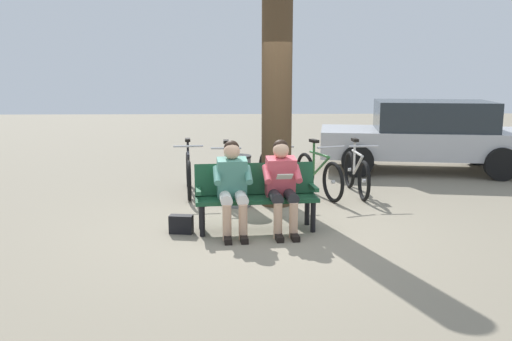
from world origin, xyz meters
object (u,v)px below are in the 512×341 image
Objects in this scene: bench at (256,192)px; bicycle_silver at (189,173)px; bicycle_blue at (272,175)px; bicycle_red at (356,173)px; handbag at (181,224)px; tree_trunk at (277,84)px; person_reading at (282,182)px; litter_bin at (238,181)px; bicycle_green at (318,175)px; parked_car at (425,134)px; bicycle_black at (226,176)px; person_companion at (233,183)px.

bench is 0.98× the size of bicycle_silver.
bicycle_blue is at bearing -105.64° from bench.
handbag is at bearing -52.75° from bicycle_red.
bicycle_red is at bearing 81.85° from bicycle_silver.
tree_trunk is 2.28× the size of bicycle_blue.
bicycle_red is (-1.42, -0.72, -1.53)m from tree_trunk.
person_reading reaches higher than litter_bin.
handbag is at bearing -43.55° from bicycle_blue.
litter_bin is at bearing -85.42° from bench.
bicycle_green is (0.67, 0.11, 0.00)m from bicycle_red.
parked_car reaches higher than bicycle_silver.
bench is at bearing -49.02° from bicycle_green.
bench is 0.39m from person_reading.
tree_trunk is at bearing 53.40° from bicycle_black.
bench is 1.02× the size of bicycle_green.
handbag is at bearing 62.87° from litter_bin.
bicycle_red is (-2.08, -2.24, -0.30)m from person_companion.
bicycle_black is (0.44, -1.89, -0.15)m from bench.
person_reading is 2.69m from bicycle_silver.
parked_car is at bearing 112.52° from bicycle_green.
bench is at bearing -21.89° from bicycle_blue.
bicycle_red and bicycle_green have the same top height.
bicycle_green is (-0.78, -2.07, -0.31)m from person_reading.
handbag is 0.18× the size of bicycle_black.
person_reading reaches higher than bicycle_red.
bench is 2.71m from bicycle_red.
bench is at bearing -169.26° from handbag.
litter_bin is at bearing -82.30° from bicycle_green.
bench reaches higher than litter_bin.
bicycle_green is 0.78m from bicycle_blue.
person_reading reaches higher than bicycle_blue.
parked_car is (-3.35, -4.37, 0.11)m from person_reading.
tree_trunk is 2.25× the size of bicycle_black.
bicycle_silver is 5.24m from parked_car.
parked_car is (-1.91, -2.19, 0.41)m from bicycle_red.
bicycle_red is at bearing -158.53° from litter_bin.
tree_trunk reaches higher than person_companion.
bicycle_green is 2.21m from bicycle_silver.
person_companion is (0.30, 0.20, 0.16)m from bench.
person_reading is at bearing 61.92° from parked_car.
handbag is (1.31, 0.05, -0.54)m from person_reading.
bicycle_black is at bearing 39.12° from parked_car.
handbag is 0.07× the size of parked_car.
tree_trunk is at bearing -64.80° from bicycle_red.
tree_trunk is 2.25× the size of bicycle_red.
bicycle_blue is 0.37× the size of parked_car.
litter_bin is (0.57, -1.39, -0.26)m from person_reading.
handbag is 0.38× the size of litter_bin.
bicycle_green is 3.48m from parked_car.
bicycle_green is 0.36× the size of parked_car.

